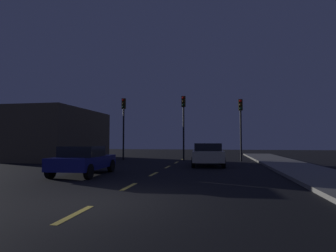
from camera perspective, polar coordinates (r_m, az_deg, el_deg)
name	(u,v)px	position (r m, az deg, el deg)	size (l,w,h in m)	color
ground_plane	(156,173)	(14.34, -2.39, -9.49)	(80.00, 80.00, 0.00)	black
sidewalk_curb_right	(316,174)	(14.68, 27.92, -8.70)	(3.00, 40.00, 0.15)	gray
lane_stripe_nearest	(75,214)	(6.69, -18.52, -16.72)	(0.16, 1.60, 0.01)	#EACC4C
lane_stripe_second	(129,187)	(10.13, -7.93, -12.12)	(0.16, 1.60, 0.01)	#EACC4C
lane_stripe_third	(154,174)	(13.76, -2.94, -9.75)	(0.16, 1.60, 0.01)	#EACC4C
lane_stripe_fourth	(168,167)	(17.46, -0.09, -8.34)	(0.16, 1.60, 0.01)	#EACC4C
lane_stripe_fifth	(177,162)	(21.20, 1.75, -7.41)	(0.16, 1.60, 0.01)	#EACC4C
lane_stripe_sixth	(183,159)	(24.96, 3.03, -6.76)	(0.16, 1.60, 0.01)	#EACC4C
traffic_signal_left	(124,117)	(24.35, -9.05, 1.84)	(0.32, 0.38, 5.29)	black
traffic_signal_center	(184,116)	(23.18, 3.19, 2.14)	(0.32, 0.38, 5.34)	black
traffic_signal_right	(241,118)	(23.06, 14.60, 1.65)	(0.32, 0.38, 4.95)	black
car_stopped_ahead	(208,154)	(18.33, 8.09, -5.71)	(2.21, 4.08, 1.46)	beige
car_adjacent_lane	(83,160)	(13.90, -16.85, -6.64)	(2.10, 4.03, 1.36)	navy
storefront_left	(61,135)	(26.56, -21.03, -1.66)	(5.31, 9.50, 4.34)	brown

